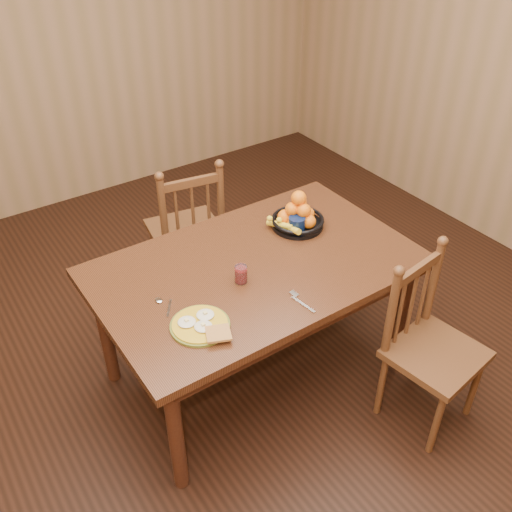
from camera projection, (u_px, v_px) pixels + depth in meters
room at (256, 155)px, 2.50m from camera, size 4.52×5.02×2.72m
dining_table at (256, 277)px, 2.90m from camera, size 1.60×1.00×0.75m
chair_far at (187, 231)px, 3.61m from camera, size 0.50×0.49×0.97m
chair_near at (430, 347)px, 2.80m from camera, size 0.47×0.46×0.93m
breakfast_plate at (201, 325)px, 2.47m from camera, size 0.26×0.30×0.04m
fork at (300, 301)px, 2.61m from camera, size 0.04×0.18×0.00m
spoon at (162, 303)px, 2.60m from camera, size 0.08×0.15×0.01m
coffee_mug at (297, 225)px, 3.05m from camera, size 0.13×0.09×0.10m
juice_glass at (241, 275)px, 2.71m from camera, size 0.06×0.06×0.09m
fruit_bowl at (297, 217)px, 3.09m from camera, size 0.32×0.29×0.22m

